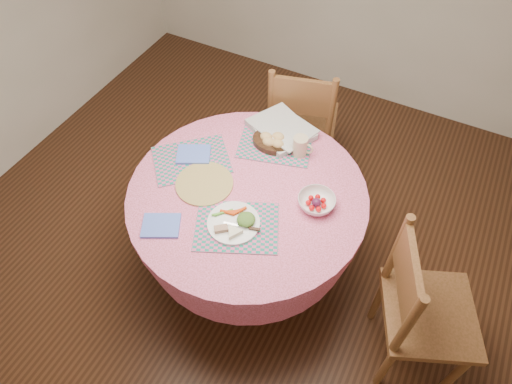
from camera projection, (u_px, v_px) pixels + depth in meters
ground at (249, 266)px, 2.91m from camera, size 4.00×4.00×0.00m
room_envelope at (243, 17)px, 1.58m from camera, size 4.01×4.01×2.71m
dining_table at (248, 215)px, 2.48m from camera, size 1.24×1.24×0.75m
chair_right at (420, 309)px, 2.18m from camera, size 0.58×0.59×0.99m
chair_back at (301, 121)px, 3.03m from camera, size 0.55×0.53×0.97m
placemat_front at (237, 227)px, 2.19m from camera, size 0.49×0.44×0.01m
placemat_left at (191, 160)px, 2.47m from camera, size 0.50×0.49×0.01m
placemat_back at (275, 144)px, 2.55m from camera, size 0.47×0.40×0.01m
wicker_trivet at (204, 184)px, 2.36m from camera, size 0.30×0.30×0.01m
napkin_near at (161, 226)px, 2.19m from camera, size 0.22×0.21×0.01m
napkin_far at (194, 154)px, 2.48m from camera, size 0.22×0.21×0.01m
dinner_plate at (234, 223)px, 2.18m from camera, size 0.26×0.26×0.05m
bread_bowl at (273, 141)px, 2.52m from camera, size 0.23×0.23×0.08m
latte_mug at (301, 146)px, 2.45m from camera, size 0.12×0.08×0.11m
fruit_bowl at (316, 202)px, 2.25m from camera, size 0.24×0.24×0.06m
newspaper_stack at (281, 129)px, 2.59m from camera, size 0.43×0.40×0.04m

